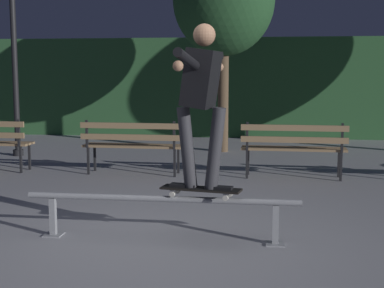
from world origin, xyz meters
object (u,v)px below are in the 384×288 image
Objects in this scene: park_bench_right_center at (294,144)px; lamp_post_left at (13,27)px; park_bench_left_center at (132,142)px; grind_rail at (161,206)px; tree_behind_benches at (224,1)px; skateboarder at (201,92)px; skateboard at (201,189)px.

lamp_post_left is (-5.24, 1.70, 1.94)m from park_bench_right_center.
lamp_post_left is (-2.71, 1.70, 1.94)m from park_bench_left_center.
tree_behind_benches is at bearing 89.04° from grind_rail.
skateboarder is 6.40m from tree_behind_benches.
lamp_post_left reaches higher than skateboard.
grind_rail is 6.75m from tree_behind_benches.
lamp_post_left is at bearing 129.80° from skateboard.
skateboarder reaches higher than grind_rail.
grind_rail is 3.65m from park_bench_right_center.
skateboard is 0.19× the size of tree_behind_benches.
skateboard is 3.68m from park_bench_left_center.
lamp_post_left is at bearing -164.04° from tree_behind_benches.
grind_rail is at bearing 180.00° from skateboard.
grind_rail is 1.73× the size of skateboarder.
park_bench_left_center is at bearing 108.37° from grind_rail.
park_bench_left_center is (-1.51, 3.36, 0.02)m from skateboard.
park_bench_left_center is 3.97m from tree_behind_benches.
skateboarder reaches higher than skateboard.
skateboard is 3.51m from park_bench_right_center.
skateboarder is at bearing -50.18° from lamp_post_left.
park_bench_left_center reaches higher than skateboard.
skateboarder is at bearing -106.93° from park_bench_right_center.
skateboarder is 0.37× the size of tree_behind_benches.
skateboard reaches higher than grind_rail.
skateboarder is 3.80m from park_bench_left_center.
lamp_post_left reaches higher than park_bench_left_center.
tree_behind_benches is at bearing 114.92° from park_bench_right_center.
skateboard is 0.50× the size of park_bench_left_center.
park_bench_right_center is (1.42, 3.36, 0.19)m from grind_rail.
lamp_post_left reaches higher than grind_rail.
tree_behind_benches reaches higher than park_bench_right_center.
grind_rail is 1.68× the size of park_bench_right_center.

